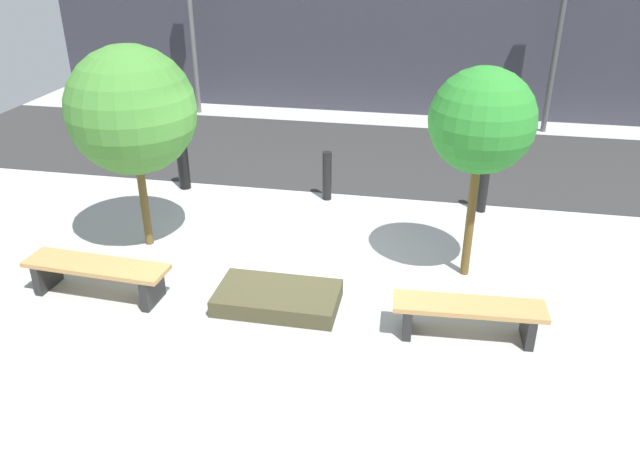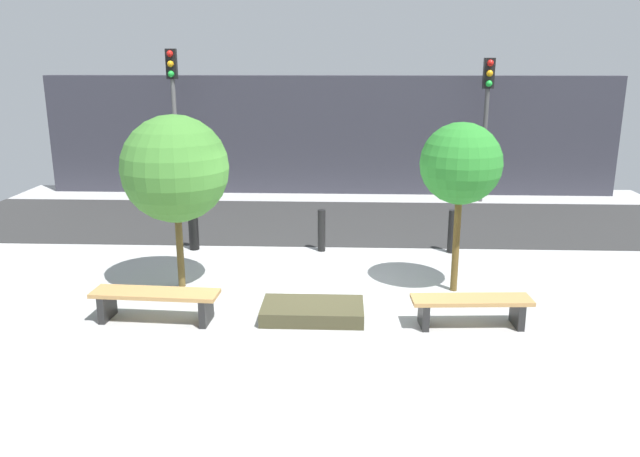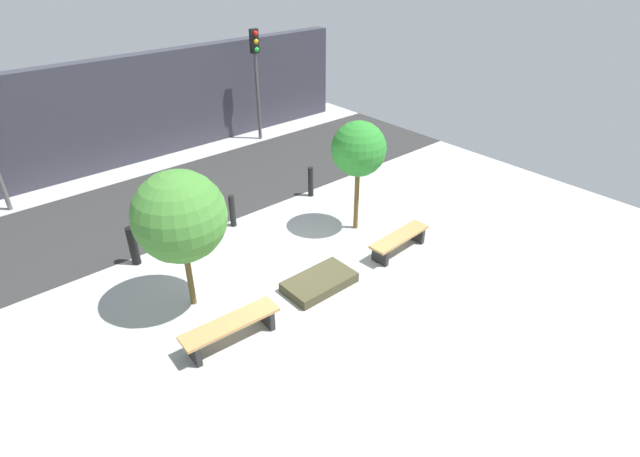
% 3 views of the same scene
% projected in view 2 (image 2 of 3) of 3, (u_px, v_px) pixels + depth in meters
% --- Properties ---
extents(ground_plane, '(18.00, 18.00, 0.00)m').
position_uv_depth(ground_plane, '(315.00, 296.00, 10.30)').
color(ground_plane, '#A6A6A6').
extents(road_strip, '(18.00, 4.22, 0.01)m').
position_uv_depth(road_strip, '(325.00, 221.00, 15.00)').
color(road_strip, '#2C2C2C').
rests_on(road_strip, ground).
extents(building_facade, '(16.20, 0.50, 3.34)m').
position_uv_depth(building_facade, '(330.00, 135.00, 17.90)').
color(building_facade, '#33333D').
rests_on(building_facade, ground).
extents(bench_left, '(1.91, 0.58, 0.46)m').
position_uv_depth(bench_left, '(156.00, 299.00, 9.25)').
color(bench_left, black).
rests_on(bench_left, ground).
extents(bench_right, '(1.76, 0.53, 0.44)m').
position_uv_depth(bench_right, '(471.00, 306.00, 9.06)').
color(bench_right, black).
rests_on(bench_right, ground).
extents(planter_bed, '(1.53, 0.86, 0.22)m').
position_uv_depth(planter_bed, '(313.00, 311.00, 9.40)').
color(planter_bed, '#423E28').
rests_on(planter_bed, ground).
extents(tree_behind_left_bench, '(1.77, 1.77, 2.93)m').
position_uv_depth(tree_behind_left_bench, '(175.00, 169.00, 10.21)').
color(tree_behind_left_bench, brown).
rests_on(tree_behind_left_bench, ground).
extents(tree_behind_right_bench, '(1.32, 1.32, 2.83)m').
position_uv_depth(tree_behind_right_bench, '(461.00, 164.00, 10.00)').
color(tree_behind_right_bench, brown).
rests_on(tree_behind_right_bench, ground).
extents(bollard_far_left, '(0.20, 0.20, 0.94)m').
position_uv_depth(bollard_far_left, '(193.00, 227.00, 12.71)').
color(bollard_far_left, black).
rests_on(bollard_far_left, ground).
extents(bollard_left, '(0.16, 0.16, 0.86)m').
position_uv_depth(bollard_left, '(322.00, 231.00, 12.61)').
color(bollard_left, black).
rests_on(bollard_left, ground).
extents(bollard_center, '(0.15, 0.15, 0.88)m').
position_uv_depth(bollard_center, '(452.00, 232.00, 12.50)').
color(bollard_center, black).
rests_on(bollard_center, ground).
extents(traffic_light_west, '(0.28, 0.27, 4.05)m').
position_uv_depth(traffic_light_west, '(173.00, 98.00, 16.75)').
color(traffic_light_west, '#5C5C5C').
rests_on(traffic_light_west, ground).
extents(traffic_light_mid_west, '(0.28, 0.27, 3.81)m').
position_uv_depth(traffic_light_mid_west, '(487.00, 104.00, 16.45)').
color(traffic_light_mid_west, '#4A4A4A').
rests_on(traffic_light_mid_west, ground).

